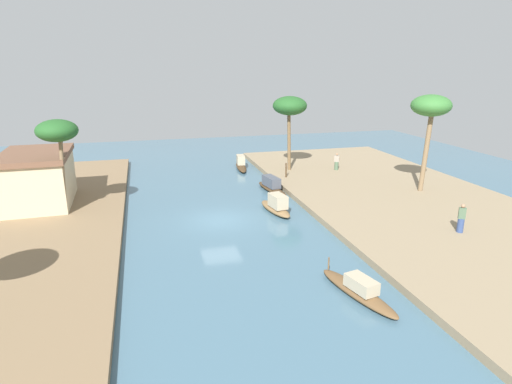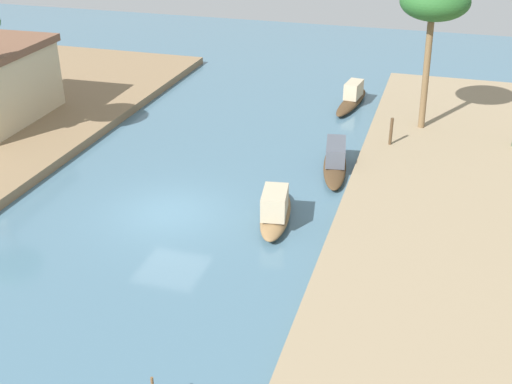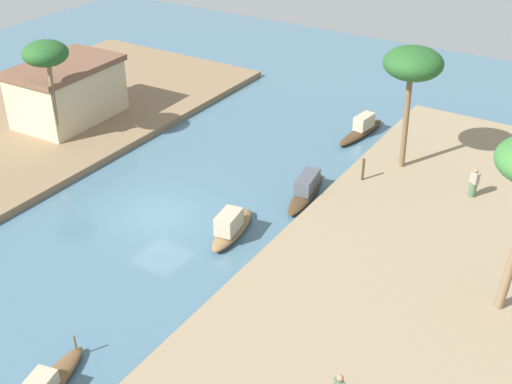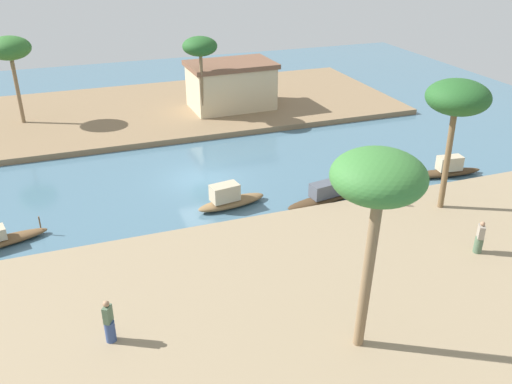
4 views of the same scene
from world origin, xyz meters
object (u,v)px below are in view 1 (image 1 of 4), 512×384
object	(u,v)px
palm_tree_left_near	(431,108)
palm_tree_right_tall	(57,132)
mooring_post	(286,170)
palm_tree_left_far	(290,107)
sampan_near_left_bank	(276,206)
person_by_mooring	(337,163)
sampan_with_red_awning	(272,186)
person_on_near_bank	(461,221)
riverside_building	(38,178)
sampan_midstream	(359,290)
sampan_downstream_large	(241,164)

from	to	relation	value
palm_tree_left_near	palm_tree_right_tall	distance (m)	25.84
mooring_post	palm_tree_left_far	world-z (taller)	palm_tree_left_far
mooring_post	palm_tree_right_tall	bearing A→B (deg)	107.82
sampan_near_left_bank	person_by_mooring	bearing A→B (deg)	-52.88
sampan_near_left_bank	palm_tree_right_tall	distance (m)	14.78
sampan_with_red_awning	person_on_near_bank	world-z (taller)	person_on_near_bank
sampan_with_red_awning	palm_tree_left_near	world-z (taller)	palm_tree_left_near
person_on_near_bank	riverside_building	world-z (taller)	riverside_building
palm_tree_left_near	palm_tree_left_far	distance (m)	12.04
palm_tree_left_far	palm_tree_left_near	bearing A→B (deg)	-139.73
mooring_post	riverside_building	bearing A→B (deg)	97.49
mooring_post	sampan_near_left_bank	bearing A→B (deg)	156.71
riverside_building	person_on_near_bank	bearing A→B (deg)	-118.25
sampan_near_left_bank	palm_tree_left_near	xyz separation A→B (m)	(1.01, -12.16, 6.23)
sampan_midstream	palm_tree_left_far	distance (m)	22.97
person_on_near_bank	mooring_post	bearing A→B (deg)	142.72
person_by_mooring	riverside_building	distance (m)	24.78
mooring_post	palm_tree_left_near	world-z (taller)	palm_tree_left_near
sampan_downstream_large	palm_tree_left_far	bearing A→B (deg)	-124.47
sampan_with_red_awning	palm_tree_left_far	world-z (taller)	palm_tree_left_far
sampan_with_red_awning	mooring_post	distance (m)	3.25
sampan_near_left_bank	person_by_mooring	world-z (taller)	person_by_mooring
sampan_near_left_bank	palm_tree_left_near	size ratio (longest dim) A/B	0.55
sampan_with_red_awning	palm_tree_left_near	size ratio (longest dim) A/B	0.65
sampan_midstream	mooring_post	distance (m)	19.47
palm_tree_right_tall	sampan_with_red_awning	bearing A→B (deg)	-78.73
person_on_near_bank	mooring_post	world-z (taller)	person_on_near_bank
palm_tree_left_near	palm_tree_left_far	xyz separation A→B (m)	(9.18, 7.77, -0.54)
sampan_with_red_awning	palm_tree_left_far	size ratio (longest dim) A/B	0.71
sampan_near_left_bank	riverside_building	distance (m)	16.66
person_by_mooring	mooring_post	bearing A→B (deg)	-134.38
sampan_downstream_large	sampan_near_left_bank	bearing A→B (deg)	-175.80
sampan_with_red_awning	palm_tree_left_near	xyz separation A→B (m)	(-4.11, -10.92, 6.29)
riverside_building	sampan_near_left_bank	bearing A→B (deg)	-109.82
sampan_with_red_awning	person_by_mooring	distance (m)	8.41
sampan_with_red_awning	mooring_post	xyz separation A→B (m)	(2.47, -2.02, 0.59)
palm_tree_right_tall	riverside_building	bearing A→B (deg)	36.03
sampan_midstream	palm_tree_left_near	xyz separation A→B (m)	(12.63, -12.04, 6.39)
sampan_downstream_large	palm_tree_left_near	bearing A→B (deg)	-130.45
riverside_building	person_by_mooring	bearing A→B (deg)	-82.87
person_by_mooring	palm_tree_right_tall	xyz separation A→B (m)	(-6.84, 22.31, 4.69)
sampan_near_left_bank	person_on_near_bank	distance (m)	11.49
sampan_with_red_awning	sampan_downstream_large	bearing A→B (deg)	-5.06
person_by_mooring	mooring_post	size ratio (longest dim) A/B	1.26
palm_tree_left_near	riverside_building	xyz separation A→B (m)	(4.08, 27.93, -4.48)
palm_tree_right_tall	riverside_building	size ratio (longest dim) A/B	0.90
palm_tree_left_far	sampan_downstream_large	bearing A→B (deg)	48.74
person_on_near_bank	palm_tree_left_near	world-z (taller)	palm_tree_left_near
sampan_midstream	riverside_building	distance (m)	23.13
palm_tree_left_near	riverside_building	distance (m)	28.58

